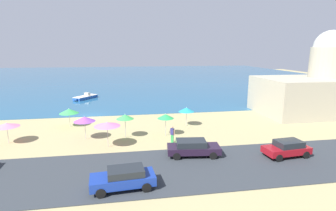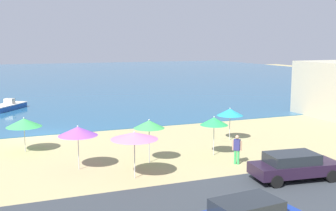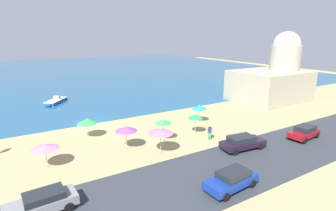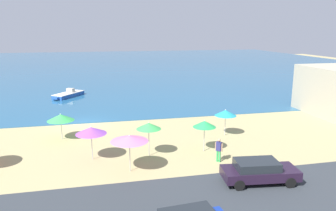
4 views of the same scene
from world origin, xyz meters
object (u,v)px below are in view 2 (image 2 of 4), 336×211
at_px(beach_umbrella_8, 149,124).
at_px(parked_car_1, 294,165).
at_px(beach_umbrella_7, 78,131).
at_px(beach_umbrella_4, 214,121).
at_px(beach_umbrella_0, 24,123).
at_px(beach_umbrella_6, 230,112).
at_px(skiff_nearshore, 7,107).
at_px(beach_umbrella_5, 134,136).
at_px(bather_1, 237,148).

distance_m(beach_umbrella_8, parked_car_1, 8.44).
bearing_deg(beach_umbrella_7, beach_umbrella_4, -1.08).
relative_size(beach_umbrella_0, beach_umbrella_8, 0.87).
relative_size(beach_umbrella_6, skiff_nearshore, 0.48).
height_order(beach_umbrella_6, parked_car_1, beach_umbrella_6).
height_order(beach_umbrella_8, parked_car_1, beach_umbrella_8).
relative_size(beach_umbrella_5, beach_umbrella_6, 1.06).
distance_m(beach_umbrella_7, bather_1, 9.19).
height_order(beach_umbrella_0, parked_car_1, beach_umbrella_0).
xyz_separation_m(beach_umbrella_5, beach_umbrella_7, (-2.46, 2.63, -0.08)).
height_order(beach_umbrella_0, beach_umbrella_6, beach_umbrella_6).
distance_m(beach_umbrella_4, parked_car_1, 6.28).
bearing_deg(beach_umbrella_7, beach_umbrella_5, -47.00).
bearing_deg(beach_umbrella_0, beach_umbrella_5, -57.32).
height_order(beach_umbrella_8, bather_1, beach_umbrella_8).
relative_size(beach_umbrella_4, beach_umbrella_5, 0.99).
bearing_deg(beach_umbrella_7, beach_umbrella_0, 116.27).
distance_m(beach_umbrella_0, beach_umbrella_4, 12.24).
xyz_separation_m(beach_umbrella_4, bather_1, (0.33, -2.24, -1.21)).
xyz_separation_m(beach_umbrella_6, beach_umbrella_8, (-7.39, -3.31, 0.25)).
bearing_deg(beach_umbrella_8, skiff_nearshore, 107.29).
xyz_separation_m(beach_umbrella_6, bather_1, (-2.75, -5.55, -1.09)).
height_order(beach_umbrella_4, bather_1, beach_umbrella_4).
bearing_deg(beach_umbrella_4, beach_umbrella_7, 178.92).
bearing_deg(beach_umbrella_4, beach_umbrella_6, 47.02).
distance_m(beach_umbrella_6, bather_1, 6.29).
relative_size(beach_umbrella_4, bather_1, 1.44).
bearing_deg(beach_umbrella_7, bather_1, -15.30).
bearing_deg(beach_umbrella_5, beach_umbrella_7, 133.00).
bearing_deg(bather_1, beach_umbrella_8, 154.25).
relative_size(beach_umbrella_4, beach_umbrella_7, 0.99).
bearing_deg(beach_umbrella_5, parked_car_1, -24.85).
xyz_separation_m(beach_umbrella_0, parked_car_1, (12.50, -11.28, -1.12)).
height_order(beach_umbrella_0, beach_umbrella_8, beach_umbrella_8).
distance_m(beach_umbrella_7, beach_umbrella_8, 4.14).
relative_size(beach_umbrella_7, beach_umbrella_8, 0.96).
height_order(beach_umbrella_6, beach_umbrella_7, beach_umbrella_7).
bearing_deg(skiff_nearshore, beach_umbrella_7, -82.08).
xyz_separation_m(beach_umbrella_0, beach_umbrella_6, (14.09, -2.04, 0.12)).
bearing_deg(skiff_nearshore, beach_umbrella_5, -77.68).
bearing_deg(beach_umbrella_6, beach_umbrella_0, 171.77).
distance_m(beach_umbrella_4, skiff_nearshore, 26.69).
bearing_deg(beach_umbrella_7, skiff_nearshore, 97.92).
height_order(beach_umbrella_5, parked_car_1, beach_umbrella_5).
xyz_separation_m(beach_umbrella_8, skiff_nearshore, (-7.44, 23.90, -1.94)).
relative_size(beach_umbrella_0, skiff_nearshore, 0.46).
relative_size(beach_umbrella_4, beach_umbrella_6, 1.05).
distance_m(beach_umbrella_5, beach_umbrella_8, 2.99).
xyz_separation_m(beach_umbrella_8, bather_1, (4.64, -2.24, -1.34)).
height_order(beach_umbrella_0, bather_1, beach_umbrella_0).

